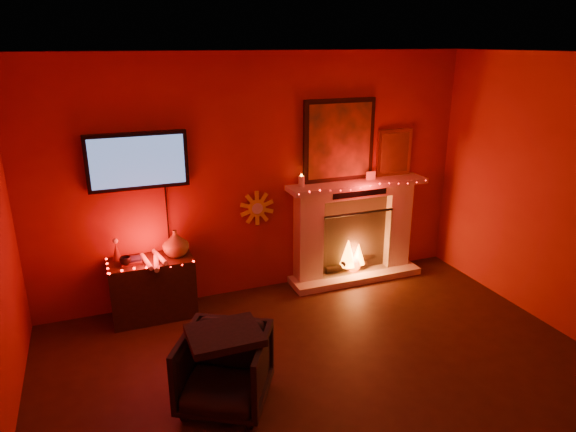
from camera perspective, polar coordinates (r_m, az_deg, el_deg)
name	(u,v)px	position (r m, az deg, el deg)	size (l,w,h in m)	color
room	(374,263)	(3.57, 9.59, -5.17)	(5.00, 5.00, 5.00)	black
fireplace	(353,221)	(6.25, 7.29, -0.56)	(1.72, 0.40, 2.18)	beige
tv	(138,161)	(5.37, -16.35, 5.84)	(1.00, 0.07, 1.24)	black
sunburst_clock	(257,208)	(5.80, -3.46, 0.87)	(0.40, 0.03, 0.40)	yellow
console_table	(154,284)	(5.61, -14.66, -7.31)	(0.86, 0.56, 0.93)	black
armchair	(225,370)	(4.28, -7.07, -16.58)	(0.67, 0.69, 0.63)	black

